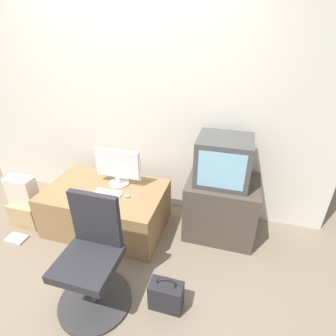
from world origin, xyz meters
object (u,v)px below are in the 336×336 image
object	(u,v)px
office_chair	(92,265)
cardboard_box_lower	(29,212)
crt_tv	(223,160)
handbag	(166,295)
keyboard	(108,194)
main_monitor	(118,167)
book	(17,238)
mouse	(127,196)

from	to	relation	value
office_chair	cardboard_box_lower	bearing A→B (deg)	152.18
crt_tv	handbag	bearing A→B (deg)	-105.44
keyboard	main_monitor	bearing A→B (deg)	82.40
office_chair	book	bearing A→B (deg)	162.90
handbag	book	world-z (taller)	handbag
mouse	crt_tv	world-z (taller)	crt_tv
keyboard	office_chair	world-z (taller)	office_chair
cardboard_box_lower	keyboard	bearing A→B (deg)	7.33
main_monitor	keyboard	world-z (taller)	main_monitor
mouse	crt_tv	size ratio (longest dim) A/B	0.12
cardboard_box_lower	book	bearing A→B (deg)	-80.82
crt_tv	office_chair	size ratio (longest dim) A/B	0.54
keyboard	office_chair	bearing A→B (deg)	-71.83
keyboard	mouse	world-z (taller)	mouse
cardboard_box_lower	book	world-z (taller)	cardboard_box_lower
cardboard_box_lower	book	xyz separation A→B (m)	(0.05, -0.28, -0.13)
main_monitor	book	size ratio (longest dim) A/B	2.44
office_chair	keyboard	bearing A→B (deg)	108.17
handbag	office_chair	bearing A→B (deg)	-172.37
main_monitor	handbag	distance (m)	1.34
cardboard_box_lower	office_chair	bearing A→B (deg)	-27.82
mouse	main_monitor	bearing A→B (deg)	130.76
main_monitor	cardboard_box_lower	xyz separation A→B (m)	(-1.00, -0.35, -0.56)
main_monitor	crt_tv	world-z (taller)	crt_tv
handbag	crt_tv	bearing A→B (deg)	74.56
crt_tv	office_chair	bearing A→B (deg)	-127.95
mouse	cardboard_box_lower	world-z (taller)	mouse
book	keyboard	bearing A→B (deg)	23.81
mouse	book	xyz separation A→B (m)	(-1.14, -0.41, -0.49)
main_monitor	crt_tv	distance (m)	1.10
keyboard	crt_tv	xyz separation A→B (m)	(1.11, 0.33, 0.38)
main_monitor	keyboard	xyz separation A→B (m)	(-0.03, -0.22, -0.20)
keyboard	office_chair	size ratio (longest dim) A/B	0.30
office_chair	handbag	bearing A→B (deg)	7.63
office_chair	main_monitor	bearing A→B (deg)	102.72
mouse	office_chair	size ratio (longest dim) A/B	0.06
book	cardboard_box_lower	bearing A→B (deg)	99.18
keyboard	book	bearing A→B (deg)	-156.19
keyboard	cardboard_box_lower	distance (m)	1.04
mouse	cardboard_box_lower	bearing A→B (deg)	-173.68
main_monitor	book	xyz separation A→B (m)	(-0.95, -0.63, -0.68)
mouse	office_chair	distance (m)	0.79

